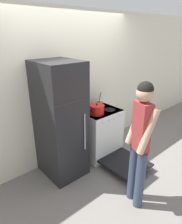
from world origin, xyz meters
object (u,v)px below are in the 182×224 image
at_px(stove_range, 99,133).
at_px(person, 140,140).
at_px(refrigerator, 60,121).
at_px(tea_kettle, 87,106).
at_px(utensil_jar, 100,102).
at_px(dutch_oven_pot, 97,109).

relative_size(stove_range, person, 0.81).
distance_m(refrigerator, tea_kettle, 0.68).
bearing_deg(person, utensil_jar, -4.51).
height_order(stove_range, utensil_jar, utensil_jar).
distance_m(refrigerator, stove_range, 0.93).
bearing_deg(stove_range, refrigerator, 178.40).
bearing_deg(utensil_jar, stove_range, -134.82).
bearing_deg(utensil_jar, tea_kettle, -178.78).
bearing_deg(person, dutch_oven_pot, 5.26).
height_order(dutch_oven_pot, utensil_jar, utensil_jar).
height_order(dutch_oven_pot, tea_kettle, tea_kettle).
relative_size(dutch_oven_pot, utensil_jar, 1.17).
distance_m(stove_range, person, 1.36).
height_order(utensil_jar, person, person).
distance_m(refrigerator, person, 1.26).
height_order(refrigerator, tea_kettle, refrigerator).
height_order(dutch_oven_pot, person, person).
relative_size(stove_range, dutch_oven_pot, 4.50).
relative_size(refrigerator, stove_range, 1.33).
relative_size(refrigerator, utensil_jar, 6.97).
relative_size(stove_range, utensil_jar, 5.26).
bearing_deg(stove_range, dutch_oven_pot, -148.88).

